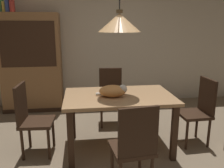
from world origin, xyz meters
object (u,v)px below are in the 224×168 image
at_px(cat_sleeping, 113,91).
at_px(book_red_tall, 12,4).
at_px(chair_far_back, 111,94).
at_px(dining_table, 119,102).
at_px(book_yellow_short, 5,7).
at_px(book_green_slim, 2,5).
at_px(book_blue_wide, 8,5).
at_px(chair_right_side, 199,108).
at_px(chair_near_front, 134,145).
at_px(hutch_bookcase, 32,65).
at_px(pendant_lamp, 119,22).
at_px(chair_left_side, 31,116).

xyz_separation_m(cat_sleeping, book_red_tall, (-1.58, 1.80, 1.16)).
bearing_deg(chair_far_back, dining_table, -90.38).
distance_m(cat_sleeping, book_yellow_short, 2.72).
bearing_deg(chair_far_back, book_green_slim, 155.03).
relative_size(book_blue_wide, book_red_tall, 0.86).
bearing_deg(chair_far_back, chair_right_side, -37.95).
height_order(chair_near_front, book_blue_wide, book_blue_wide).
distance_m(chair_far_back, hutch_bookcase, 1.69).
height_order(pendant_lamp, book_blue_wide, pendant_lamp).
relative_size(chair_right_side, pendant_lamp, 0.72).
bearing_deg(book_blue_wide, dining_table, -45.22).
xyz_separation_m(dining_table, book_blue_wide, (-1.72, 1.74, 1.32)).
relative_size(chair_left_side, book_green_slim, 3.58).
height_order(chair_left_side, cat_sleeping, chair_left_side).
xyz_separation_m(pendant_lamp, book_yellow_short, (-1.79, 1.74, 0.28)).
distance_m(dining_table, book_red_tall, 2.75).
bearing_deg(pendant_lamp, book_yellow_short, 135.84).
bearing_deg(book_green_slim, chair_near_front, -54.74).
distance_m(hutch_bookcase, book_red_tall, 1.13).
distance_m(chair_far_back, book_yellow_short, 2.45).
bearing_deg(book_blue_wide, pendant_lamp, -45.22).
bearing_deg(dining_table, chair_near_front, -89.41).
xyz_separation_m(hutch_bookcase, book_green_slim, (-0.44, 0.00, 1.09)).
height_order(chair_far_back, book_yellow_short, book_yellow_short).
bearing_deg(hutch_bookcase, chair_right_side, -34.39).
height_order(dining_table, book_yellow_short, book_yellow_short).
bearing_deg(book_green_slim, book_red_tall, 0.00).
relative_size(chair_far_back, book_blue_wide, 3.88).
distance_m(chair_near_front, cat_sleeping, 0.88).
relative_size(chair_near_front, pendant_lamp, 0.72).
relative_size(chair_left_side, book_blue_wide, 3.88).
relative_size(book_green_slim, book_yellow_short, 1.30).
bearing_deg(book_blue_wide, chair_right_side, -31.31).
xyz_separation_m(chair_far_back, book_blue_wide, (-1.73, 0.86, 1.46)).
relative_size(cat_sleeping, book_yellow_short, 1.96).
xyz_separation_m(chair_far_back, book_green_slim, (-1.85, 0.86, 1.47)).
distance_m(chair_left_side, book_red_tall, 2.34).
xyz_separation_m(chair_near_front, hutch_bookcase, (-1.41, 2.61, 0.38)).
bearing_deg(cat_sleeping, book_blue_wide, 132.46).
bearing_deg(book_green_slim, dining_table, -43.36).
relative_size(dining_table, book_blue_wide, 5.83).
height_order(dining_table, book_red_tall, book_red_tall).
xyz_separation_m(cat_sleeping, book_blue_wide, (-1.64, 1.80, 1.14)).
bearing_deg(chair_far_back, book_blue_wide, 153.58).
bearing_deg(chair_right_side, cat_sleeping, -177.05).
xyz_separation_m(pendant_lamp, book_green_slim, (-1.84, 1.74, 0.32)).
relative_size(pendant_lamp, book_blue_wide, 5.42).
bearing_deg(hutch_bookcase, chair_left_side, -80.95).
xyz_separation_m(dining_table, hutch_bookcase, (-1.40, 1.74, 0.24)).
height_order(chair_near_front, book_green_slim, book_green_slim).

